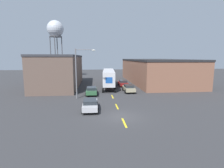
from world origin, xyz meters
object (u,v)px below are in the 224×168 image
(parked_car_left_near, at_px, (90,104))
(parked_car_left_far, at_px, (92,91))
(semi_truck, at_px, (109,77))
(parked_car_right_far, at_px, (123,83))
(water_tower, at_px, (55,30))
(street_lamp, at_px, (79,70))
(parked_car_right_mid, at_px, (129,88))

(parked_car_left_near, xyz_separation_m, parked_car_left_far, (0.00, 9.46, 0.00))
(semi_truck, relative_size, parked_car_right_far, 3.54)
(parked_car_right_far, distance_m, water_tower, 31.03)
(parked_car_right_far, bearing_deg, parked_car_left_near, -111.45)
(parked_car_left_near, bearing_deg, street_lamp, 106.35)
(semi_truck, distance_m, parked_car_right_far, 3.77)
(semi_truck, bearing_deg, water_tower, 132.22)
(parked_car_left_near, relative_size, parked_car_left_far, 1.00)
(parked_car_left_near, relative_size, street_lamp, 0.57)
(parked_car_right_mid, bearing_deg, parked_car_right_far, 90.00)
(semi_truck, relative_size, street_lamp, 2.02)
(semi_truck, height_order, parked_car_left_far, semi_truck)
(parked_car_right_mid, distance_m, parked_car_left_far, 7.42)
(semi_truck, height_order, water_tower, water_tower)
(parked_car_left_near, height_order, parked_car_left_far, same)
(parked_car_right_mid, distance_m, street_lamp, 11.01)
(semi_truck, relative_size, parked_car_left_near, 3.54)
(parked_car_right_far, xyz_separation_m, street_lamp, (-9.13, -11.72, 3.98))
(semi_truck, distance_m, parked_car_right_mid, 7.77)
(semi_truck, height_order, parked_car_left_near, semi_truck)
(parked_car_right_mid, bearing_deg, street_lamp, -152.86)
(parked_car_right_far, relative_size, street_lamp, 0.57)
(parked_car_right_mid, bearing_deg, water_tower, 125.59)
(parked_car_left_far, height_order, water_tower, water_tower)
(parked_car_right_mid, height_order, water_tower, water_tower)
(parked_car_left_near, bearing_deg, water_tower, 107.35)
(semi_truck, bearing_deg, parked_car_right_mid, -59.41)
(parked_car_left_near, distance_m, parked_car_right_mid, 13.38)
(parked_car_left_near, xyz_separation_m, parked_car_right_mid, (7.20, 11.28, 0.00))
(parked_car_right_mid, bearing_deg, parked_car_left_far, -165.83)
(parked_car_left_far, bearing_deg, parked_car_right_far, 50.89)
(parked_car_right_far, height_order, street_lamp, street_lamp)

